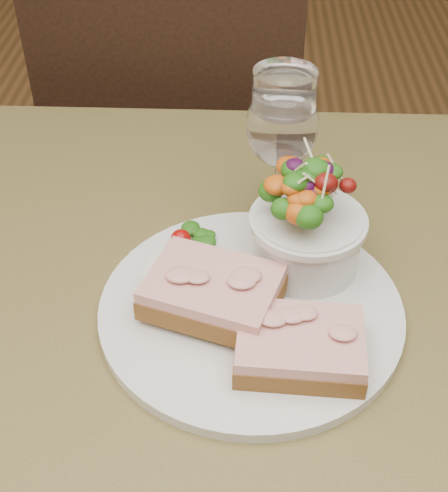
{
  "coord_description": "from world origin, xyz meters",
  "views": [
    {
      "loc": [
        0.01,
        -0.47,
        1.24
      ],
      "look_at": [
        -0.01,
        0.03,
        0.81
      ],
      "focal_mm": 50.0,
      "sensor_mm": 36.0,
      "label": 1
    }
  ],
  "objects_px": {
    "dinner_plate": "(251,309)",
    "ramekin": "(184,284)",
    "cafe_table": "(235,376)",
    "sandwich_front": "(300,346)",
    "wine_glass": "(282,130)",
    "chair_far": "(189,236)",
    "salad_bowl": "(308,218)",
    "sandwich_back": "(213,292)"
  },
  "relations": [
    {
      "from": "dinner_plate",
      "to": "ramekin",
      "type": "distance_m",
      "value": 0.07
    },
    {
      "from": "salad_bowl",
      "to": "wine_glass",
      "type": "bearing_deg",
      "value": 108.85
    },
    {
      "from": "chair_far",
      "to": "sandwich_front",
      "type": "height_order",
      "value": "chair_far"
    },
    {
      "from": "cafe_table",
      "to": "ramekin",
      "type": "bearing_deg",
      "value": 176.58
    },
    {
      "from": "cafe_table",
      "to": "sandwich_back",
      "type": "xyz_separation_m",
      "value": [
        -0.02,
        -0.01,
        0.14
      ]
    },
    {
      "from": "dinner_plate",
      "to": "wine_glass",
      "type": "bearing_deg",
      "value": 79.12
    },
    {
      "from": "wine_glass",
      "to": "chair_far",
      "type": "bearing_deg",
      "value": 106.66
    },
    {
      "from": "wine_glass",
      "to": "cafe_table",
      "type": "bearing_deg",
      "value": -106.79
    },
    {
      "from": "wine_glass",
      "to": "sandwich_front",
      "type": "bearing_deg",
      "value": -85.53
    },
    {
      "from": "cafe_table",
      "to": "chair_far",
      "type": "relative_size",
      "value": 0.89
    },
    {
      "from": "dinner_plate",
      "to": "salad_bowl",
      "type": "distance_m",
      "value": 0.11
    },
    {
      "from": "ramekin",
      "to": "cafe_table",
      "type": "bearing_deg",
      "value": -3.42
    },
    {
      "from": "dinner_plate",
      "to": "ramekin",
      "type": "xyz_separation_m",
      "value": [
        -0.07,
        0.01,
        0.03
      ]
    },
    {
      "from": "sandwich_front",
      "to": "salad_bowl",
      "type": "distance_m",
      "value": 0.14
    },
    {
      "from": "sandwich_front",
      "to": "cafe_table",
      "type": "bearing_deg",
      "value": 133.94
    },
    {
      "from": "sandwich_back",
      "to": "wine_glass",
      "type": "distance_m",
      "value": 0.19
    },
    {
      "from": "chair_far",
      "to": "sandwich_back",
      "type": "relative_size",
      "value": 6.22
    },
    {
      "from": "salad_bowl",
      "to": "wine_glass",
      "type": "xyz_separation_m",
      "value": [
        -0.03,
        0.08,
        0.05
      ]
    },
    {
      "from": "chair_far",
      "to": "ramekin",
      "type": "bearing_deg",
      "value": 98.48
    },
    {
      "from": "chair_far",
      "to": "sandwich_front",
      "type": "relative_size",
      "value": 7.63
    },
    {
      "from": "sandwich_back",
      "to": "salad_bowl",
      "type": "xyz_separation_m",
      "value": [
        0.09,
        0.07,
        0.03
      ]
    },
    {
      "from": "dinner_plate",
      "to": "sandwich_front",
      "type": "xyz_separation_m",
      "value": [
        0.04,
        -0.06,
        0.02
      ]
    },
    {
      "from": "sandwich_front",
      "to": "sandwich_back",
      "type": "distance_m",
      "value": 0.1
    },
    {
      "from": "chair_far",
      "to": "ramekin",
      "type": "distance_m",
      "value": 0.83
    },
    {
      "from": "dinner_plate",
      "to": "ramekin",
      "type": "height_order",
      "value": "ramekin"
    },
    {
      "from": "chair_far",
      "to": "wine_glass",
      "type": "relative_size",
      "value": 5.14
    },
    {
      "from": "chair_far",
      "to": "ramekin",
      "type": "height_order",
      "value": "chair_far"
    },
    {
      "from": "wine_glass",
      "to": "dinner_plate",
      "type": "bearing_deg",
      "value": -100.88
    },
    {
      "from": "dinner_plate",
      "to": "cafe_table",
      "type": "bearing_deg",
      "value": 169.86
    },
    {
      "from": "chair_far",
      "to": "ramekin",
      "type": "relative_size",
      "value": 12.67
    },
    {
      "from": "salad_bowl",
      "to": "chair_far",
      "type": "bearing_deg",
      "value": 106.95
    },
    {
      "from": "sandwich_front",
      "to": "ramekin",
      "type": "height_order",
      "value": "ramekin"
    },
    {
      "from": "dinner_plate",
      "to": "sandwich_front",
      "type": "height_order",
      "value": "sandwich_front"
    },
    {
      "from": "dinner_plate",
      "to": "sandwich_back",
      "type": "height_order",
      "value": "sandwich_back"
    },
    {
      "from": "ramekin",
      "to": "chair_far",
      "type": "bearing_deg",
      "value": 95.54
    },
    {
      "from": "sandwich_front",
      "to": "wine_glass",
      "type": "bearing_deg",
      "value": 97.48
    },
    {
      "from": "salad_bowl",
      "to": "wine_glass",
      "type": "relative_size",
      "value": 0.73
    },
    {
      "from": "chair_far",
      "to": "wine_glass",
      "type": "bearing_deg",
      "value": 109.6
    },
    {
      "from": "dinner_plate",
      "to": "ramekin",
      "type": "bearing_deg",
      "value": 175.04
    },
    {
      "from": "sandwich_front",
      "to": "salad_bowl",
      "type": "bearing_deg",
      "value": 88.14
    },
    {
      "from": "sandwich_back",
      "to": "sandwich_front",
      "type": "bearing_deg",
      "value": -16.77
    },
    {
      "from": "cafe_table",
      "to": "sandwich_back",
      "type": "distance_m",
      "value": 0.14
    }
  ]
}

